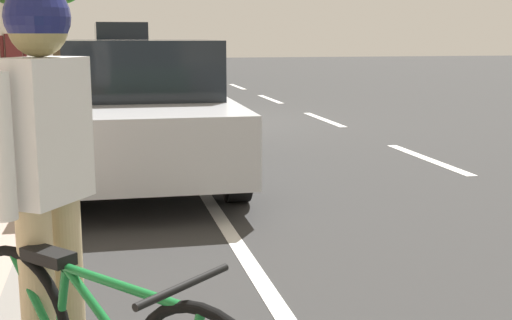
# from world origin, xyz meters

# --- Properties ---
(ground) EXTENTS (69.72, 69.72, 0.00)m
(ground) POSITION_xyz_m (0.00, 0.00, 0.00)
(ground) COLOR #313131
(curb_edge) EXTENTS (0.16, 43.58, 0.15)m
(curb_edge) POSITION_xyz_m (1.87, 0.00, 0.08)
(curb_edge) COLOR gray
(curb_edge) RESTS_ON ground
(lane_stripe_centre) EXTENTS (0.14, 44.20, 0.01)m
(lane_stripe_centre) POSITION_xyz_m (-2.69, 0.31, 0.00)
(lane_stripe_centre) COLOR white
(lane_stripe_centre) RESTS_ON ground
(lane_stripe_bike_edge) EXTENTS (0.12, 43.58, 0.01)m
(lane_stripe_bike_edge) POSITION_xyz_m (0.40, 0.00, 0.00)
(lane_stripe_bike_edge) COLOR white
(lane_stripe_bike_edge) RESTS_ON ground
(parked_suv_dark_blue_nearest) EXTENTS (2.07, 4.75, 1.99)m
(parked_suv_dark_blue_nearest) POSITION_xyz_m (0.72, -11.88, 1.03)
(parked_suv_dark_blue_nearest) COLOR navy
(parked_suv_dark_blue_nearest) RESTS_ON ground
(parked_sedan_silver_second) EXTENTS (1.91, 4.44, 1.52)m
(parked_sedan_silver_second) POSITION_xyz_m (0.92, 4.78, 0.75)
(parked_sedan_silver_second) COLOR #B7BABF
(parked_sedan_silver_second) RESTS_ON ground
(cyclist_with_backpack) EXTENTS (0.53, 0.55, 1.78)m
(cyclist_with_backpack) POSITION_xyz_m (1.62, 9.35, 1.09)
(cyclist_with_backpack) COLOR #C6B284
(cyclist_with_backpack) RESTS_ON ground
(pedestrian_on_phone) EXTENTS (0.60, 0.32, 1.69)m
(pedestrian_on_phone) POSITION_xyz_m (3.46, -5.16, 1.11)
(pedestrian_on_phone) COLOR black
(pedestrian_on_phone) RESTS_ON sidewalk
(fire_hydrant) EXTENTS (0.22, 0.22, 0.84)m
(fire_hydrant) POSITION_xyz_m (2.30, -0.55, 0.58)
(fire_hydrant) COLOR red
(fire_hydrant) RESTS_ON sidewalk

